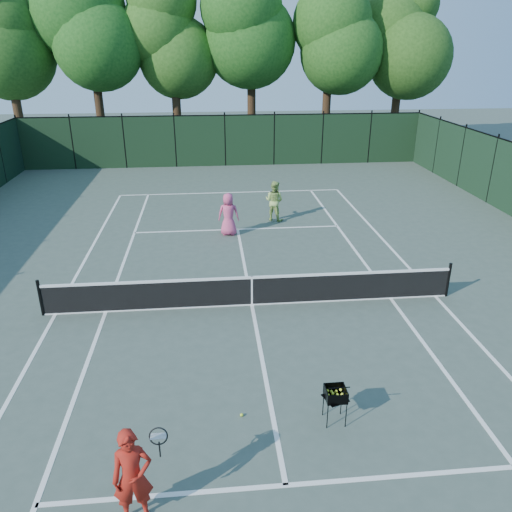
{
  "coord_description": "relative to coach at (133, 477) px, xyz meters",
  "views": [
    {
      "loc": [
        -1.12,
        -12.59,
        6.9
      ],
      "look_at": [
        0.22,
        1.0,
        1.1
      ],
      "focal_mm": 35.0,
      "sensor_mm": 36.0,
      "label": 1
    }
  ],
  "objects": [
    {
      "name": "service_line_far",
      "position": [
        2.43,
        13.18,
        -0.84
      ],
      "size": [
        8.23,
        0.1,
        0.01
      ],
      "primitive_type": "cube",
      "color": "white",
      "rests_on": "ground"
    },
    {
      "name": "sideline_doubles_left",
      "position": [
        -3.05,
        6.78,
        -0.84
      ],
      "size": [
        0.1,
        23.77,
        0.01
      ],
      "primitive_type": "cube",
      "color": "white",
      "rests_on": "ground"
    },
    {
      "name": "tree_1",
      "position": [
        -5.57,
        28.78,
        7.84
      ],
      "size": [
        6.8,
        6.8,
        13.98
      ],
      "color": "black",
      "rests_on": "ground"
    },
    {
      "name": "center_service_line",
      "position": [
        2.43,
        6.78,
        -0.84
      ],
      "size": [
        0.1,
        12.8,
        0.01
      ],
      "primitive_type": "cube",
      "color": "white",
      "rests_on": "ground"
    },
    {
      "name": "tree_0",
      "position": [
        -10.57,
        28.28,
        7.31
      ],
      "size": [
        6.4,
        6.4,
        13.14
      ],
      "color": "black",
      "rests_on": "ground"
    },
    {
      "name": "ground",
      "position": [
        2.43,
        6.78,
        -0.85
      ],
      "size": [
        90.0,
        90.0,
        0.0
      ],
      "primitive_type": "plane",
      "color": "#425146",
      "rests_on": "ground"
    },
    {
      "name": "tennis_net",
      "position": [
        2.43,
        6.78,
        -0.37
      ],
      "size": [
        11.69,
        0.09,
        1.06
      ],
      "color": "black",
      "rests_on": "ground"
    },
    {
      "name": "ball_hopper",
      "position": [
        3.62,
        1.85,
        -0.2
      ],
      "size": [
        0.52,
        0.52,
        0.78
      ],
      "rotation": [
        0.0,
        0.0,
        0.34
      ],
      "color": "black",
      "rests_on": "ground"
    },
    {
      "name": "tree_3",
      "position": [
        4.43,
        29.08,
        8.16
      ],
      "size": [
        7.0,
        7.0,
        14.45
      ],
      "color": "black",
      "rests_on": "ground"
    },
    {
      "name": "player_green",
      "position": [
        4.05,
        14.21,
        -0.0
      ],
      "size": [
        1.04,
        0.99,
        1.69
      ],
      "rotation": [
        0.0,
        0.0,
        2.55
      ],
      "color": "#9DC060",
      "rests_on": "ground"
    },
    {
      "name": "tree_5",
      "position": [
        14.43,
        28.88,
        6.86
      ],
      "size": [
        5.8,
        5.8,
        12.23
      ],
      "color": "black",
      "rests_on": "ground"
    },
    {
      "name": "baseline_far",
      "position": [
        2.43,
        18.66,
        -0.84
      ],
      "size": [
        10.97,
        0.1,
        0.01
      ],
      "primitive_type": "cube",
      "color": "white",
      "rests_on": "ground"
    },
    {
      "name": "sideline_singles_right",
      "position": [
        6.55,
        6.78,
        -0.84
      ],
      "size": [
        0.1,
        23.77,
        0.01
      ],
      "primitive_type": "cube",
      "color": "white",
      "rests_on": "ground"
    },
    {
      "name": "service_line_near",
      "position": [
        2.43,
        0.38,
        -0.84
      ],
      "size": [
        8.23,
        0.1,
        0.01
      ],
      "primitive_type": "cube",
      "color": "white",
      "rests_on": "ground"
    },
    {
      "name": "sideline_doubles_right",
      "position": [
        7.92,
        6.78,
        -0.84
      ],
      "size": [
        0.1,
        23.77,
        0.01
      ],
      "primitive_type": "cube",
      "color": "white",
      "rests_on": "ground"
    },
    {
      "name": "player_pink",
      "position": [
        2.05,
        12.62,
        -0.01
      ],
      "size": [
        0.87,
        0.62,
        1.67
      ],
      "rotation": [
        0.0,
        0.0,
        3.03
      ],
      "color": "#D24A79",
      "rests_on": "ground"
    },
    {
      "name": "fence_far",
      "position": [
        2.43,
        24.78,
        0.65
      ],
      "size": [
        24.0,
        0.05,
        3.0
      ],
      "primitive_type": "cube",
      "color": "black",
      "rests_on": "ground"
    },
    {
      "name": "loose_ball_midcourt",
      "position": [
        1.81,
        2.16,
        -0.81
      ],
      "size": [
        0.07,
        0.07,
        0.07
      ],
      "primitive_type": "sphere",
      "color": "#C0E52E",
      "rests_on": "ground"
    },
    {
      "name": "tree_4",
      "position": [
        9.43,
        28.38,
        7.29
      ],
      "size": [
        6.2,
        6.2,
        12.97
      ],
      "color": "black",
      "rests_on": "ground"
    },
    {
      "name": "tree_2",
      "position": [
        -0.57,
        28.58,
        6.88
      ],
      "size": [
        6.0,
        6.0,
        12.4
      ],
      "color": "black",
      "rests_on": "ground"
    },
    {
      "name": "sideline_singles_left",
      "position": [
        -1.68,
        6.78,
        -0.84
      ],
      "size": [
        0.1,
        23.77,
        0.01
      ],
      "primitive_type": "cube",
      "color": "white",
      "rests_on": "ground"
    },
    {
      "name": "coach",
      "position": [
        0.0,
        0.0,
        0.0
      ],
      "size": [
        0.87,
        0.72,
        1.69
      ],
      "rotation": [
        0.0,
        0.0,
        0.17
      ],
      "color": "#A81D13",
      "rests_on": "ground"
    }
  ]
}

